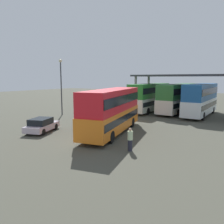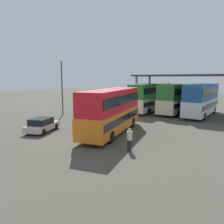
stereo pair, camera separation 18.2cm
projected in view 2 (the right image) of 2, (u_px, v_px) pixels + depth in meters
ground_plane at (91, 141)px, 18.77m from camera, size 140.00×140.00×0.00m
double_decker_main at (112, 109)px, 21.27m from camera, size 4.87×10.63×4.11m
parked_hatchback at (42, 125)px, 21.94m from camera, size 3.00×4.25×1.35m
double_decker_near_canopy at (151, 96)px, 34.99m from camera, size 2.74×10.49×4.26m
double_decker_mid_row at (180, 97)px, 33.75m from camera, size 2.92×11.22×4.24m
double_decker_far_right at (202, 98)px, 30.95m from camera, size 2.57×10.44×4.34m
depot_canopy at (214, 77)px, 29.07m from camera, size 22.54×6.88×5.60m
lamppost_tall at (62, 80)px, 31.47m from camera, size 0.44×0.44×7.67m
pedestrian_waiting at (130, 140)px, 16.18m from camera, size 0.38×0.38×1.67m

